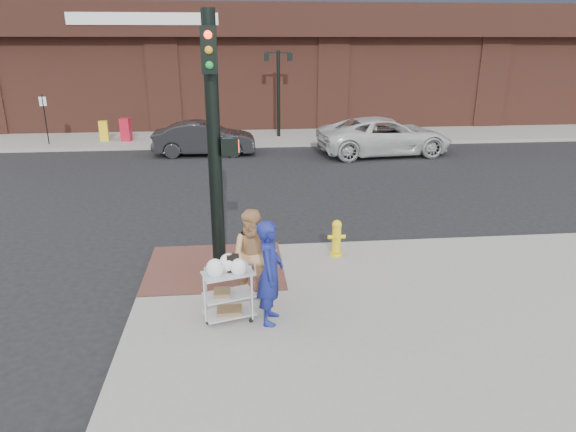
{
  "coord_description": "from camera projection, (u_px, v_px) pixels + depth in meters",
  "views": [
    {
      "loc": [
        -0.08,
        -8.93,
        4.62
      ],
      "look_at": [
        0.91,
        0.81,
        1.25
      ],
      "focal_mm": 32.0,
      "sensor_mm": 36.0,
      "label": 1
    }
  ],
  "objects": [
    {
      "name": "fire_hydrant",
      "position": [
        337.0,
        237.0,
        11.09
      ],
      "size": [
        0.38,
        0.27,
        0.82
      ],
      "color": "yellow",
      "rests_on": "sidewalk_near"
    },
    {
      "name": "brick_curb_ramp",
      "position": [
        215.0,
        267.0,
        10.65
      ],
      "size": [
        2.8,
        2.4,
        0.01
      ],
      "primitive_type": "cube",
      "color": "brown",
      "rests_on": "sidewalk_near"
    },
    {
      "name": "parking_sign",
      "position": [
        45.0,
        120.0,
        22.8
      ],
      "size": [
        0.05,
        0.05,
        2.2
      ],
      "primitive_type": "cylinder",
      "color": "black",
      "rests_on": "sidewalk_far"
    },
    {
      "name": "sedan_dark",
      "position": [
        204.0,
        138.0,
        21.5
      ],
      "size": [
        4.25,
        1.53,
        1.39
      ],
      "primitive_type": "imported",
      "rotation": [
        0.0,
        0.0,
        1.56
      ],
      "color": "black",
      "rests_on": "ground"
    },
    {
      "name": "sidewalk_far",
      "position": [
        392.0,
        99.0,
        41.18
      ],
      "size": [
        65.0,
        36.0,
        0.15
      ],
      "primitive_type": "cube",
      "color": "gray",
      "rests_on": "ground"
    },
    {
      "name": "newsbox_yellow",
      "position": [
        104.0,
        131.0,
        23.84
      ],
      "size": [
        0.42,
        0.39,
        0.91
      ],
      "primitive_type": "cube",
      "rotation": [
        0.0,
        0.0,
        0.11
      ],
      "color": "yellow",
      "rests_on": "sidewalk_far"
    },
    {
      "name": "pedestrian_tan",
      "position": [
        254.0,
        257.0,
        9.01
      ],
      "size": [
        0.95,
        0.81,
        1.72
      ],
      "primitive_type": "imported",
      "rotation": [
        0.0,
        0.0,
        -0.21
      ],
      "color": "tan",
      "rests_on": "sidewalk_near"
    },
    {
      "name": "lamp_post",
      "position": [
        278.0,
        84.0,
        24.3
      ],
      "size": [
        1.32,
        0.22,
        4.0
      ],
      "color": "black",
      "rests_on": "sidewalk_far"
    },
    {
      "name": "ground",
      "position": [
        245.0,
        292.0,
        9.91
      ],
      "size": [
        220.0,
        220.0,
        0.0
      ],
      "primitive_type": "plane",
      "color": "black",
      "rests_on": "ground"
    },
    {
      "name": "newsbox_red",
      "position": [
        126.0,
        130.0,
        23.77
      ],
      "size": [
        0.49,
        0.46,
        1.05
      ],
      "primitive_type": "cube",
      "rotation": [
        0.0,
        0.0,
        -0.14
      ],
      "color": "#AC1327",
      "rests_on": "sidewalk_far"
    },
    {
      "name": "traffic_signal_pole",
      "position": [
        215.0,
        140.0,
        9.67
      ],
      "size": [
        0.61,
        0.51,
        5.0
      ],
      "color": "black",
      "rests_on": "sidewalk_near"
    },
    {
      "name": "woman_blue",
      "position": [
        270.0,
        272.0,
        8.33
      ],
      "size": [
        0.54,
        0.72,
        1.78
      ],
      "primitive_type": "imported",
      "rotation": [
        0.0,
        0.0,
        1.38
      ],
      "color": "navy",
      "rests_on": "sidewalk_near"
    },
    {
      "name": "minivan_white",
      "position": [
        385.0,
        136.0,
        21.58
      ],
      "size": [
        5.85,
        3.15,
        1.56
      ],
      "primitive_type": "imported",
      "rotation": [
        0.0,
        0.0,
        1.67
      ],
      "color": "silver",
      "rests_on": "ground"
    },
    {
      "name": "utility_cart",
      "position": [
        229.0,
        291.0,
        8.53
      ],
      "size": [
        0.92,
        0.67,
        1.14
      ],
      "color": "#ACACB2",
      "rests_on": "sidewalk_near"
    }
  ]
}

